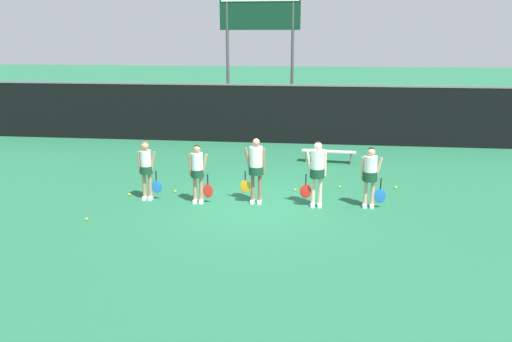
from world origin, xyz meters
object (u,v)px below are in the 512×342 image
player_3 (317,168)px  tennis_ball_4 (340,187)px  tennis_ball_2 (87,219)px  player_0 (146,166)px  player_2 (256,165)px  scoreboard (260,27)px  tennis_ball_5 (295,190)px  tennis_ball_1 (129,194)px  player_4 (370,172)px  tennis_ball_3 (175,191)px  tennis_ball_0 (396,187)px  bench_courtside (329,152)px  player_1 (198,169)px

player_3 → tennis_ball_4: size_ratio=27.42×
tennis_ball_2 → player_0: bearing=62.0°
player_2 → tennis_ball_2: (-4.00, -1.86, -1.04)m
scoreboard → tennis_ball_5: size_ratio=89.79×
scoreboard → player_2: (1.06, -9.97, -3.80)m
scoreboard → tennis_ball_1: (-2.63, -9.76, -4.83)m
scoreboard → player_4: 11.45m
tennis_ball_1 → tennis_ball_3: tennis_ball_1 is taller
player_2 → tennis_ball_0: (4.00, 1.86, -1.03)m
player_2 → tennis_ball_3: (-2.46, 0.66, -1.04)m
player_0 → tennis_ball_5: player_0 is taller
player_0 → player_2: size_ratio=0.92×
tennis_ball_4 → bench_courtside: bearing=95.0°
scoreboard → player_1: bearing=-92.9°
tennis_ball_5 → player_0: bearing=-162.4°
player_1 → tennis_ball_2: player_1 is taller
player_2 → tennis_ball_3: bearing=165.4°
scoreboard → player_2: bearing=-83.9°
player_2 → player_3: player_2 is taller
player_4 → tennis_ball_2: bearing=-162.0°
player_4 → tennis_ball_1: size_ratio=22.81×
scoreboard → tennis_ball_4: 10.15m
player_1 → tennis_ball_5: (2.58, 1.40, -0.91)m
scoreboard → tennis_ball_2: (-2.95, -11.83, -4.84)m
bench_courtside → player_2: (-2.05, -4.90, 0.69)m
player_0 → scoreboard: bearing=74.0°
bench_courtside → player_1: size_ratio=1.22×
tennis_ball_1 → player_4: bearing=-1.7°
player_2 → tennis_ball_4: 3.08m
player_3 → player_4: bearing=4.2°
tennis_ball_0 → tennis_ball_4: 1.68m
tennis_ball_3 → bench_courtside: bearing=43.2°
player_3 → tennis_ball_3: player_3 is taller
scoreboard → tennis_ball_1: bearing=-105.1°
player_1 → tennis_ball_3: 1.52m
player_0 → tennis_ball_4: (5.37, 1.77, -0.93)m
tennis_ball_1 → tennis_ball_5: (4.71, 1.03, -0.00)m
player_4 → tennis_ball_4: 2.06m
scoreboard → tennis_ball_1: size_ratio=87.26×
player_0 → tennis_ball_4: player_0 is taller
tennis_ball_4 → tennis_ball_2: bearing=-150.6°
player_1 → player_4: bearing=-3.8°
bench_courtside → tennis_ball_1: bench_courtside is taller
player_1 → tennis_ball_2: size_ratio=24.36×
player_4 → tennis_ball_1: (-6.72, 0.19, -0.92)m
player_3 → tennis_ball_0: 3.24m
scoreboard → player_4: scoreboard is taller
player_1 → player_3: player_3 is taller
bench_courtside → tennis_ball_3: bearing=-131.5°
bench_courtside → tennis_ball_0: 3.63m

